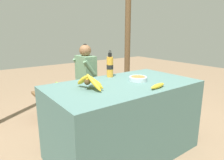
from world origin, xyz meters
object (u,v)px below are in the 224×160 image
at_px(seated_vendor, 83,74).
at_px(serving_bowl, 138,78).
at_px(wooden_bench, 80,91).
at_px(banana_bunch_green, 58,86).
at_px(loose_banana_front, 158,86).
at_px(water_bottle, 110,66).
at_px(support_post_far, 128,32).
at_px(banana_bunch_ripe, 90,81).

bearing_deg(seated_vendor, serving_bowl, 87.63).
xyz_separation_m(wooden_bench, seated_vendor, (0.06, -0.03, 0.27)).
bearing_deg(serving_bowl, banana_bunch_green, 106.74).
distance_m(serving_bowl, loose_banana_front, 0.32).
xyz_separation_m(water_bottle, seated_vendor, (0.15, 0.91, -0.26)).
xyz_separation_m(serving_bowl, support_post_far, (1.19, 1.55, 0.46)).
distance_m(banana_bunch_ripe, serving_bowl, 0.56).
bearing_deg(wooden_bench, loose_banana_front, -90.66).
height_order(serving_bowl, support_post_far, support_post_far).
xyz_separation_m(water_bottle, wooden_bench, (0.09, 0.94, -0.53)).
xyz_separation_m(serving_bowl, water_bottle, (-0.13, 0.33, 0.09)).
distance_m(banana_bunch_green, support_post_far, 1.76).
relative_size(banana_bunch_green, support_post_far, 0.12).
xyz_separation_m(serving_bowl, loose_banana_front, (-0.05, -0.31, -0.01)).
bearing_deg(support_post_far, serving_bowl, -127.46).
distance_m(banana_bunch_ripe, water_bottle, 0.53).
distance_m(water_bottle, seated_vendor, 0.96).
bearing_deg(banana_bunch_ripe, wooden_bench, 67.23).
relative_size(banana_bunch_ripe, support_post_far, 0.14).
xyz_separation_m(wooden_bench, banana_bunch_green, (-0.35, -0.00, 0.14)).
relative_size(serving_bowl, wooden_bench, 0.14).
relative_size(banana_bunch_ripe, loose_banana_front, 1.62).
bearing_deg(banana_bunch_ripe, support_post_far, 41.11).
bearing_deg(loose_banana_front, seated_vendor, 87.23).
height_order(serving_bowl, water_bottle, water_bottle).
relative_size(serving_bowl, seated_vendor, 0.17).
relative_size(loose_banana_front, support_post_far, 0.08).
height_order(loose_banana_front, wooden_bench, loose_banana_front).
bearing_deg(water_bottle, support_post_far, 42.98).
relative_size(water_bottle, wooden_bench, 0.22).
xyz_separation_m(banana_bunch_ripe, loose_banana_front, (0.50, -0.34, -0.05)).
bearing_deg(banana_bunch_green, loose_banana_front, -78.24).
bearing_deg(support_post_far, banana_bunch_ripe, -138.89).
relative_size(banana_bunch_ripe, banana_bunch_green, 1.14).
bearing_deg(serving_bowl, seated_vendor, 88.97).
distance_m(water_bottle, banana_bunch_green, 1.05).
bearing_deg(water_bottle, serving_bowl, -68.86).
bearing_deg(loose_banana_front, serving_bowl, 80.41).
bearing_deg(banana_bunch_ripe, seated_vendor, 64.44).
bearing_deg(banana_bunch_green, seated_vendor, -4.27).
height_order(loose_banana_front, support_post_far, support_post_far).
distance_m(wooden_bench, support_post_far, 1.54).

